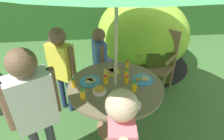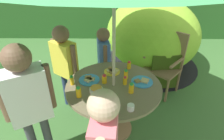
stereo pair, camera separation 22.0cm
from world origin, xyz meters
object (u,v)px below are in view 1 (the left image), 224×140
(garden_table, at_px, (115,95))
(child_in_white_shirt, at_px, (32,101))
(juice_bottle_center_front, at_px, (73,83))
(juice_bottle_mid_left, at_px, (83,94))
(juice_bottle_front_edge, at_px, (127,80))
(child_in_blue_shirt, at_px, (99,55))
(dome_tent, at_px, (142,32))
(wooden_chair, at_px, (160,57))
(juice_bottle_mid_right, at_px, (126,74))
(juice_bottle_far_right, at_px, (127,64))
(plate_near_right, at_px, (143,79))
(child_in_yellow_shirt, at_px, (61,62))
(snack_bowl, at_px, (99,90))
(cup_near, at_px, (137,106))
(plate_far_left, at_px, (111,71))
(plate_near_left, at_px, (90,81))
(juice_bottle_center_back, at_px, (134,87))
(juice_bottle_back_edge, at_px, (106,79))

(garden_table, distance_m, child_in_white_shirt, 0.97)
(juice_bottle_center_front, relative_size, juice_bottle_mid_left, 0.94)
(juice_bottle_front_edge, bearing_deg, child_in_blue_shirt, 110.59)
(dome_tent, bearing_deg, child_in_blue_shirt, -137.69)
(garden_table, height_order, wooden_chair, wooden_chair)
(wooden_chair, height_order, juice_bottle_mid_right, wooden_chair)
(juice_bottle_far_right, bearing_deg, juice_bottle_mid_right, -102.75)
(child_in_white_shirt, bearing_deg, plate_near_right, -4.92)
(dome_tent, distance_m, child_in_yellow_shirt, 1.96)
(child_in_white_shirt, xyz_separation_m, juice_bottle_center_front, (0.32, 0.44, -0.13))
(juice_bottle_far_right, distance_m, juice_bottle_center_front, 0.79)
(juice_bottle_mid_right, bearing_deg, child_in_yellow_shirt, 157.69)
(snack_bowl, bearing_deg, cup_near, -38.49)
(wooden_chair, relative_size, plate_far_left, 5.00)
(child_in_yellow_shirt, xyz_separation_m, juice_bottle_mid_left, (0.30, -0.69, -0.03))
(child_in_yellow_shirt, relative_size, plate_near_left, 5.13)
(juice_bottle_center_front, bearing_deg, child_in_blue_shirt, 66.90)
(juice_bottle_center_front, bearing_deg, juice_bottle_center_back, -12.02)
(juice_bottle_far_right, bearing_deg, child_in_white_shirt, -140.99)
(child_in_blue_shirt, relative_size, juice_bottle_back_edge, 10.53)
(child_in_yellow_shirt, xyz_separation_m, plate_far_left, (0.65, -0.18, -0.08))
(dome_tent, distance_m, juice_bottle_mid_left, 2.32)
(juice_bottle_mid_left, bearing_deg, juice_bottle_back_edge, 45.38)
(snack_bowl, relative_size, juice_bottle_mid_right, 1.19)
(child_in_yellow_shirt, height_order, snack_bowl, child_in_yellow_shirt)
(plate_near_right, relative_size, juice_bottle_front_edge, 2.49)
(child_in_yellow_shirt, bearing_deg, wooden_chair, 51.82)
(garden_table, xyz_separation_m, juice_bottle_far_right, (0.20, 0.38, 0.21))
(snack_bowl, bearing_deg, plate_near_left, 115.04)
(child_in_blue_shirt, bearing_deg, juice_bottle_center_front, -34.22)
(child_in_yellow_shirt, distance_m, juice_bottle_mid_right, 0.89)
(juice_bottle_center_back, distance_m, juice_bottle_back_edge, 0.36)
(plate_near_right, relative_size, juice_bottle_center_back, 2.13)
(snack_bowl, bearing_deg, juice_bottle_back_edge, 64.37)
(wooden_chair, bearing_deg, garden_table, -90.00)
(juice_bottle_back_edge, bearing_deg, juice_bottle_front_edge, -6.28)
(wooden_chair, bearing_deg, juice_bottle_mid_right, -88.97)
(child_in_blue_shirt, xyz_separation_m, juice_bottle_mid_left, (-0.22, -1.00, 0.05))
(child_in_yellow_shirt, relative_size, juice_bottle_back_edge, 11.78)
(plate_far_left, distance_m, juice_bottle_center_back, 0.48)
(juice_bottle_center_front, bearing_deg, plate_near_right, 3.88)
(child_in_yellow_shirt, xyz_separation_m, plate_near_left, (0.38, -0.38, -0.08))
(child_in_yellow_shirt, height_order, plate_far_left, child_in_yellow_shirt)
(juice_bottle_center_front, bearing_deg, dome_tent, 55.46)
(juice_bottle_front_edge, bearing_deg, juice_bottle_center_back, -69.21)
(snack_bowl, height_order, cup_near, snack_bowl)
(juice_bottle_far_right, bearing_deg, dome_tent, 68.92)
(juice_bottle_center_front, height_order, juice_bottle_mid_right, juice_bottle_mid_right)
(snack_bowl, distance_m, cup_near, 0.46)
(juice_bottle_center_front, bearing_deg, garden_table, -0.78)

